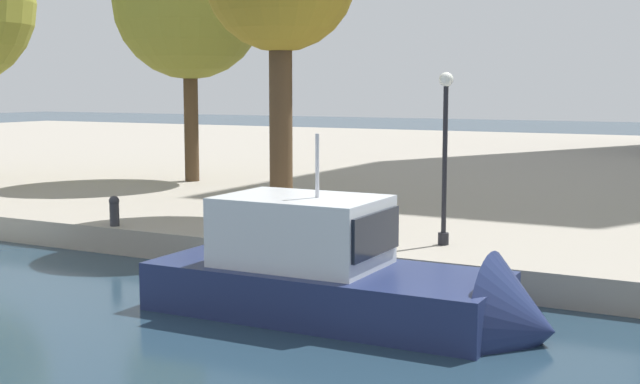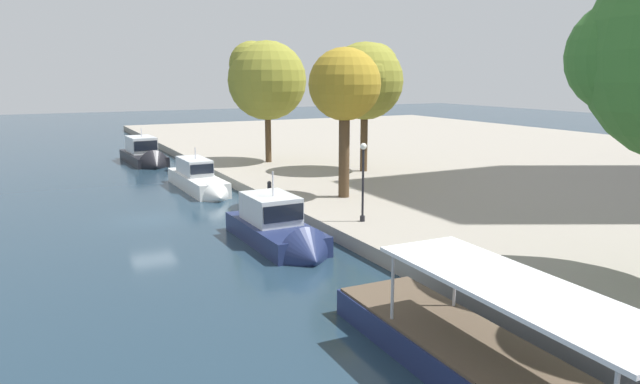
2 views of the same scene
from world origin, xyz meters
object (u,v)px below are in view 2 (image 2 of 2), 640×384
(motor_yacht_0, at_px, (145,156))
(tree_2, at_px, (345,85))
(tree_4, at_px, (266,79))
(tree_0, at_px, (367,79))
(motor_yacht_2, at_px, (280,234))
(lamp_post, at_px, (363,178))
(motor_yacht_1, at_px, (199,182))
(mooring_bollard_0, at_px, (269,187))

(motor_yacht_0, distance_m, tree_2, 27.64)
(tree_4, bearing_deg, tree_0, 31.96)
(motor_yacht_2, xyz_separation_m, tree_0, (-13.82, 13.53, 7.55))
(lamp_post, xyz_separation_m, tree_2, (-6.08, 2.27, 4.74))
(motor_yacht_1, distance_m, lamp_post, 16.70)
(lamp_post, xyz_separation_m, tree_4, (-22.41, 3.54, 5.02))
(tree_4, bearing_deg, lamp_post, -8.96)
(motor_yacht_1, distance_m, tree_4, 12.80)
(tree_2, xyz_separation_m, tree_4, (-16.34, 1.26, 0.28))
(tree_0, bearing_deg, lamp_post, -32.15)
(tree_0, xyz_separation_m, tree_4, (-8.42, -5.26, -0.03))
(motor_yacht_0, height_order, tree_4, tree_4)
(mooring_bollard_0, bearing_deg, tree_2, 52.63)
(lamp_post, relative_size, tree_0, 0.41)
(motor_yacht_2, xyz_separation_m, tree_4, (-22.25, 8.27, 7.52))
(lamp_post, relative_size, tree_4, 0.39)
(motor_yacht_1, distance_m, tree_2, 13.95)
(mooring_bollard_0, height_order, tree_2, tree_2)
(motor_yacht_0, distance_m, motor_yacht_2, 31.45)
(motor_yacht_2, height_order, tree_2, tree_2)
(motor_yacht_1, relative_size, lamp_post, 2.35)
(mooring_bollard_0, relative_size, tree_2, 0.09)
(mooring_bollard_0, height_order, tree_0, tree_0)
(lamp_post, bearing_deg, motor_yacht_1, -164.14)
(tree_2, bearing_deg, lamp_post, -20.49)
(motor_yacht_1, bearing_deg, motor_yacht_0, -177.19)
(motor_yacht_1, xyz_separation_m, tree_4, (-6.53, 8.05, 7.51))
(motor_yacht_2, relative_size, tree_4, 0.77)
(tree_0, bearing_deg, tree_2, -39.50)
(motor_yacht_1, xyz_separation_m, mooring_bollard_0, (6.81, 2.85, 0.57))
(motor_yacht_1, bearing_deg, mooring_bollard_0, 21.77)
(tree_0, relative_size, tree_4, 0.96)
(mooring_bollard_0, bearing_deg, lamp_post, 10.38)
(motor_yacht_2, bearing_deg, tree_2, 129.38)
(motor_yacht_1, xyz_separation_m, tree_2, (9.81, 6.78, 7.23))
(motor_yacht_0, relative_size, mooring_bollard_0, 11.19)
(lamp_post, bearing_deg, motor_yacht_2, -91.99)
(motor_yacht_2, distance_m, tree_4, 24.90)
(mooring_bollard_0, bearing_deg, motor_yacht_0, -170.22)
(motor_yacht_0, xyz_separation_m, tree_2, (25.53, 7.82, 7.16))
(motor_yacht_1, height_order, tree_0, tree_0)
(mooring_bollard_0, height_order, tree_4, tree_4)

